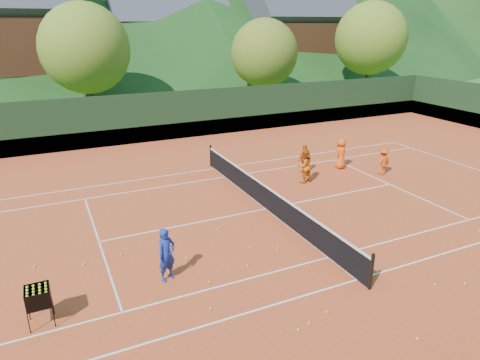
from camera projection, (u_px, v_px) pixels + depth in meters
name	position (u px, v px, depth m)	size (l,w,h in m)	color
ground	(266.00, 209.00, 16.93)	(400.00, 400.00, 0.00)	#2E5219
clay_court	(266.00, 209.00, 16.93)	(40.00, 24.00, 0.02)	#BC441E
coach	(167.00, 255.00, 12.02)	(0.58, 0.38, 1.59)	#172E98
student_a	(304.00, 166.00, 19.48)	(0.76, 0.60, 1.57)	#D36412
student_b	(305.00, 159.00, 20.81)	(0.82, 0.34, 1.40)	#DC5413
student_c	(341.00, 154.00, 21.37)	(0.76, 0.49, 1.55)	#FF5D16
student_d	(383.00, 162.00, 20.47)	(0.87, 0.50, 1.35)	#DF4D13
tennis_ball_0	(162.00, 252.00, 13.70)	(0.07, 0.07, 0.07)	#C5E726
tennis_ball_1	(211.00, 309.00, 10.96)	(0.07, 0.07, 0.07)	#C5E726
tennis_ball_3	(295.00, 213.00, 16.50)	(0.07, 0.07, 0.07)	#C5E726
tennis_ball_4	(327.00, 312.00, 10.85)	(0.07, 0.07, 0.07)	#C5E726
tennis_ball_5	(465.00, 284.00, 12.02)	(0.07, 0.07, 0.07)	#C5E726
tennis_ball_7	(250.00, 247.00, 13.96)	(0.07, 0.07, 0.07)	#C5E726
tennis_ball_8	(309.00, 323.00, 10.43)	(0.07, 0.07, 0.07)	#C5E726
tennis_ball_12	(306.00, 217.00, 16.12)	(0.07, 0.07, 0.07)	#C5E726
tennis_ball_13	(277.00, 248.00, 13.89)	(0.07, 0.07, 0.07)	#C5E726
tennis_ball_14	(479.00, 231.00, 15.07)	(0.07, 0.07, 0.07)	#C5E726
tennis_ball_15	(209.00, 282.00, 12.09)	(0.07, 0.07, 0.07)	#C5E726
tennis_ball_16	(248.00, 265.00, 12.92)	(0.07, 0.07, 0.07)	#C5E726
tennis_ball_17	(298.00, 330.00, 10.22)	(0.07, 0.07, 0.07)	#C5E726
tennis_ball_18	(435.00, 285.00, 11.97)	(0.07, 0.07, 0.07)	#C5E726
tennis_ball_19	(121.00, 255.00, 13.52)	(0.07, 0.07, 0.07)	#C5E726
tennis_ball_20	(84.00, 265.00, 12.97)	(0.07, 0.07, 0.07)	#C5E726
tennis_ball_21	(186.00, 258.00, 13.32)	(0.07, 0.07, 0.07)	#C5E726
tennis_ball_24	(417.00, 339.00, 9.93)	(0.07, 0.07, 0.07)	#C5E726
tennis_ball_26	(440.00, 254.00, 13.54)	(0.07, 0.07, 0.07)	#C5E726
tennis_ball_27	(218.00, 229.00, 15.21)	(0.07, 0.07, 0.07)	#C5E726
tennis_ball_28	(35.00, 266.00, 12.87)	(0.07, 0.07, 0.07)	#C5E726
court_lines	(266.00, 209.00, 16.92)	(23.83, 11.03, 0.00)	white
tennis_net	(267.00, 197.00, 16.75)	(0.10, 12.07, 1.10)	black
perimeter_fence	(267.00, 179.00, 16.49)	(40.40, 24.24, 3.00)	black
ball_hopper	(38.00, 297.00, 10.24)	(0.57, 0.57, 1.00)	black
chalet_mid	(167.00, 42.00, 46.47)	(12.65, 8.82, 11.45)	beige
chalet_right	(296.00, 38.00, 48.55)	(11.50, 8.82, 11.91)	beige
tree_b	(85.00, 49.00, 30.52)	(6.40, 6.40, 8.40)	#3F2A19
tree_c	(264.00, 53.00, 35.47)	(5.60, 5.60, 7.35)	#3F2619
tree_d	(371.00, 38.00, 40.76)	(6.80, 6.80, 8.93)	#402819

